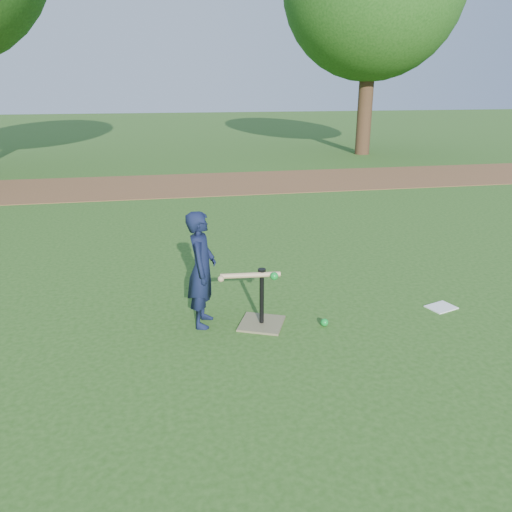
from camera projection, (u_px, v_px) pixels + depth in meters
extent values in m
plane|color=#285116|center=(229.00, 317.00, 5.34)|extent=(80.00, 80.00, 0.00)
cube|color=brown|center=(185.00, 185.00, 12.29)|extent=(24.00, 3.00, 0.01)
imported|color=#111733|center=(202.00, 269.00, 5.00)|extent=(0.38, 0.49, 1.20)
sphere|color=#0D962C|center=(324.00, 322.00, 5.13)|extent=(0.08, 0.08, 0.08)
cube|color=white|center=(441.00, 307.00, 5.55)|extent=(0.36, 0.31, 0.01)
cube|color=olive|center=(262.00, 323.00, 5.17)|extent=(0.57, 0.57, 0.02)
cylinder|color=black|center=(262.00, 298.00, 5.07)|extent=(0.05, 0.05, 0.55)
cylinder|color=black|center=(262.00, 272.00, 4.98)|extent=(0.08, 0.08, 0.06)
cylinder|color=tan|center=(250.00, 275.00, 4.95)|extent=(0.60, 0.10, 0.05)
sphere|color=tan|center=(221.00, 279.00, 4.85)|extent=(0.06, 0.06, 0.06)
sphere|color=#0D962C|center=(274.00, 276.00, 4.92)|extent=(0.08, 0.08, 0.08)
cylinder|color=#382316|center=(365.00, 104.00, 17.09)|extent=(0.50, 0.50, 3.42)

